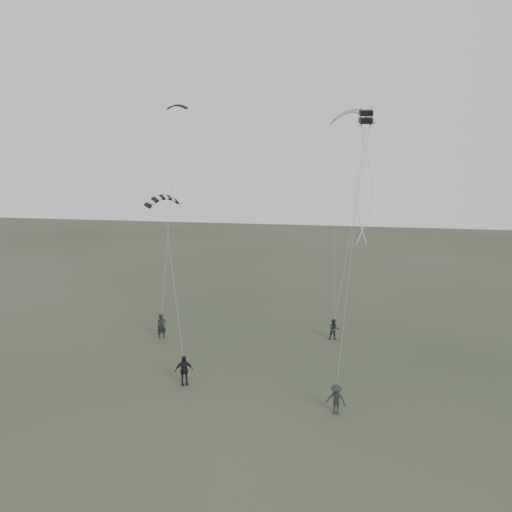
% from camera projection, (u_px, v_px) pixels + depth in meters
% --- Properties ---
extents(ground, '(140.00, 140.00, 0.00)m').
position_uv_depth(ground, '(231.00, 381.00, 31.50)').
color(ground, '#2D3623').
rests_on(ground, ground).
extents(flyer_left, '(0.85, 0.79, 1.95)m').
position_uv_depth(flyer_left, '(162.00, 326.00, 38.59)').
color(flyer_left, black).
rests_on(flyer_left, ground).
extents(flyer_right, '(0.88, 0.73, 1.65)m').
position_uv_depth(flyer_right, '(334.00, 329.00, 38.28)').
color(flyer_right, '#26262B').
rests_on(flyer_right, ground).
extents(flyer_center, '(1.19, 0.90, 1.88)m').
position_uv_depth(flyer_center, '(184.00, 370.00, 30.83)').
color(flyer_center, black).
rests_on(flyer_center, ground).
extents(flyer_far, '(1.23, 0.91, 1.71)m').
position_uv_depth(flyer_far, '(336.00, 399.00, 27.41)').
color(flyer_far, '#25262A').
rests_on(flyer_far, ground).
extents(kite_dark_small, '(1.70, 0.70, 0.63)m').
position_uv_depth(kite_dark_small, '(177.00, 105.00, 39.80)').
color(kite_dark_small, black).
rests_on(kite_dark_small, flyer_left).
extents(kite_pale_large, '(3.76, 1.71, 1.66)m').
position_uv_depth(kite_pale_large, '(353.00, 111.00, 39.47)').
color(kite_pale_large, '#9FA1A3').
rests_on(kite_pale_large, flyer_right).
extents(kite_striped, '(2.52, 2.43, 1.20)m').
position_uv_depth(kite_striped, '(164.00, 197.00, 34.35)').
color(kite_striped, black).
rests_on(kite_striped, flyer_center).
extents(kite_box, '(0.84, 0.94, 0.87)m').
position_uv_depth(kite_box, '(366.00, 117.00, 28.97)').
color(kite_box, black).
rests_on(kite_box, flyer_far).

